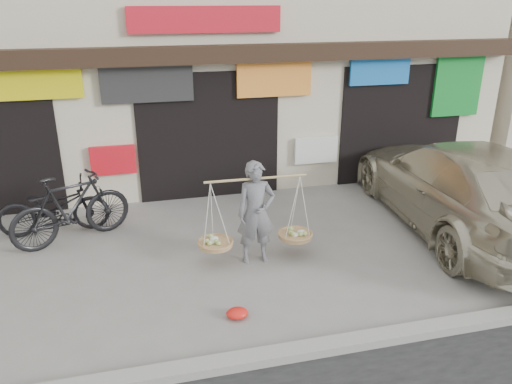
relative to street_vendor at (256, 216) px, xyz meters
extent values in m
plane|color=gray|center=(-0.27, -0.44, -0.80)|extent=(70.00, 70.00, 0.00)
cube|color=gray|center=(-0.27, -2.44, -0.74)|extent=(70.00, 0.25, 0.12)
cube|color=beige|center=(-0.27, 6.06, 2.70)|extent=(14.00, 6.00, 7.00)
cube|color=black|center=(-0.27, 2.91, 2.25)|extent=(14.00, 0.35, 0.35)
cube|color=black|center=(-0.27, 3.31, 0.55)|extent=(3.00, 0.60, 2.70)
cube|color=black|center=(4.23, 3.31, 0.55)|extent=(3.00, 0.60, 2.70)
cube|color=yellow|center=(-3.47, 2.98, 1.80)|extent=(1.60, 0.08, 0.60)
cube|color=#282828|center=(-1.47, 2.98, 1.70)|extent=(1.80, 0.08, 0.70)
cube|color=orange|center=(1.13, 2.98, 1.70)|extent=(1.60, 0.08, 0.70)
cube|color=blue|center=(3.53, 2.98, 1.80)|extent=(1.40, 0.08, 0.60)
cube|color=#128128|center=(5.53, 2.98, 1.40)|extent=(1.20, 0.08, 1.40)
cube|color=red|center=(-2.27, 2.98, 0.20)|extent=(0.90, 0.08, 0.60)
cube|color=silver|center=(2.13, 2.98, 0.10)|extent=(1.00, 0.08, 0.60)
cube|color=red|center=(-0.27, 2.98, 2.90)|extent=(3.00, 0.08, 0.50)
imported|color=slate|center=(0.00, 0.00, 0.06)|extent=(0.64, 0.43, 1.72)
cylinder|color=tan|center=(0.00, 0.00, 0.65)|extent=(1.65, 0.07, 0.04)
cylinder|color=tan|center=(-0.67, 0.01, -0.42)|extent=(0.56, 0.56, 0.07)
ellipsoid|color=#A5BF66|center=(-0.67, 0.01, -0.36)|extent=(0.39, 0.39, 0.10)
cylinder|color=tan|center=(0.67, -0.01, -0.42)|extent=(0.56, 0.56, 0.07)
ellipsoid|color=#A5BF66|center=(0.67, -0.01, -0.36)|extent=(0.39, 0.39, 0.10)
imported|color=black|center=(-3.36, 1.91, -0.29)|extent=(1.98, 0.78, 1.03)
imported|color=black|center=(-3.00, 1.48, -0.16)|extent=(2.19, 1.41, 1.28)
imported|color=#BAB196|center=(4.03, 0.40, 0.03)|extent=(2.78, 5.89, 1.66)
cube|color=black|center=(4.25, 3.10, -0.25)|extent=(1.70, 0.24, 0.45)
cube|color=silver|center=(4.26, 3.17, -0.35)|extent=(0.45, 0.06, 0.12)
ellipsoid|color=red|center=(-0.64, -1.50, -0.73)|extent=(0.31, 0.25, 0.14)
camera|label=1|loc=(-1.78, -7.14, 3.32)|focal=35.00mm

